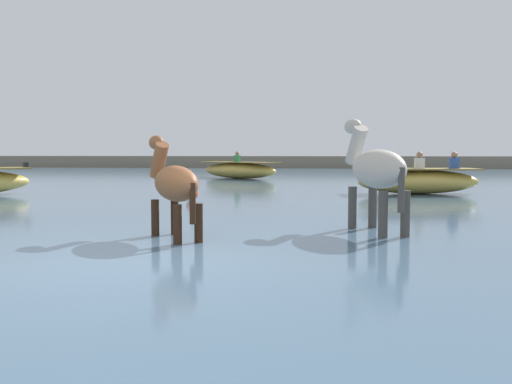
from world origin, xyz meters
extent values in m
plane|color=#84755B|center=(0.00, 0.00, 0.00)|extent=(120.00, 120.00, 0.00)
cube|color=slate|center=(0.00, 10.00, 0.16)|extent=(90.00, 90.00, 0.32)
ellipsoid|color=beige|center=(2.93, 2.72, 1.27)|extent=(1.00, 1.53, 0.58)
cylinder|color=#45423C|center=(2.58, 3.13, 0.49)|extent=(0.13, 0.13, 0.98)
cylinder|color=#45423C|center=(2.90, 3.25, 0.49)|extent=(0.13, 0.13, 0.98)
cylinder|color=#45423C|center=(2.95, 2.19, 0.49)|extent=(0.13, 0.13, 0.98)
cylinder|color=#45423C|center=(3.27, 2.31, 0.49)|extent=(0.13, 0.13, 0.98)
cylinder|color=beige|center=(2.65, 3.42, 1.63)|extent=(0.41, 0.58, 0.66)
ellipsoid|color=beige|center=(2.59, 3.56, 1.94)|extent=(0.38, 0.54, 0.25)
cylinder|color=#45423C|center=(3.18, 2.08, 1.00)|extent=(0.09, 0.09, 0.62)
ellipsoid|color=brown|center=(0.11, 1.74, 1.09)|extent=(1.08, 1.25, 0.50)
cylinder|color=black|center=(-0.27, 2.00, 0.42)|extent=(0.12, 0.12, 0.84)
cylinder|color=black|center=(-0.03, 2.18, 0.42)|extent=(0.12, 0.12, 0.84)
cylinder|color=black|center=(0.25, 1.30, 0.42)|extent=(0.12, 0.12, 0.84)
cylinder|color=black|center=(0.48, 1.48, 0.42)|extent=(0.12, 0.12, 0.84)
cylinder|color=brown|center=(-0.28, 2.26, 1.40)|extent=(0.43, 0.48, 0.57)
ellipsoid|color=brown|center=(-0.35, 2.36, 1.66)|extent=(0.39, 0.45, 0.21)
cylinder|color=black|center=(0.46, 1.27, 0.86)|extent=(0.08, 0.08, 0.53)
ellipsoid|color=gold|center=(4.82, 10.78, 0.67)|extent=(3.62, 1.72, 0.69)
cube|color=olive|center=(4.82, 10.78, 1.03)|extent=(3.48, 1.65, 0.04)
cube|color=#3356A8|center=(5.81, 10.76, 1.20)|extent=(0.28, 0.21, 0.30)
sphere|color=#A37556|center=(5.81, 10.76, 1.44)|extent=(0.18, 0.18, 0.18)
cube|color=white|center=(4.83, 10.68, 1.20)|extent=(0.28, 0.21, 0.30)
sphere|color=#A37556|center=(4.83, 10.68, 1.44)|extent=(0.18, 0.18, 0.18)
cube|color=black|center=(-6.46, 9.56, 1.13)|extent=(0.20, 0.20, 0.18)
ellipsoid|color=gold|center=(-1.70, 19.42, 0.68)|extent=(4.19, 3.37, 0.72)
cube|color=olive|center=(-1.70, 19.42, 1.06)|extent=(4.02, 3.24, 0.04)
cube|color=#388E51|center=(-1.77, 19.31, 1.23)|extent=(0.32, 0.29, 0.30)
sphere|color=#A37556|center=(-1.77, 19.31, 1.47)|extent=(0.18, 0.18, 0.18)
sphere|color=#E54C1E|center=(-1.15, 7.94, 0.48)|extent=(0.31, 0.31, 0.31)
cylinder|color=black|center=(-1.15, 7.94, 0.83)|extent=(0.04, 0.04, 0.40)
cube|color=gray|center=(0.00, 37.31, 0.61)|extent=(80.00, 2.40, 1.22)
camera|label=1|loc=(2.13, -5.73, 1.52)|focal=39.28mm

